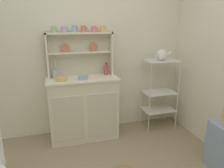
# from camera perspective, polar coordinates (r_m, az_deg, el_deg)

# --- Properties ---
(wall_back) EXTENTS (3.84, 0.05, 2.50)m
(wall_back) POSITION_cam_1_polar(r_m,az_deg,el_deg) (3.07, -9.39, 9.34)
(wall_back) COLOR silver
(wall_back) RESTS_ON ground
(hutch_cabinet) EXTENTS (0.96, 0.45, 0.89)m
(hutch_cabinet) POSITION_cam_1_polar(r_m,az_deg,el_deg) (3.03, -7.70, -6.26)
(hutch_cabinet) COLOR silver
(hutch_cabinet) RESTS_ON ground
(hutch_shelf_unit) EXTENTS (0.90, 0.18, 0.60)m
(hutch_shelf_unit) POSITION_cam_1_polar(r_m,az_deg,el_deg) (2.98, -8.73, 9.01)
(hutch_shelf_unit) COLOR beige
(hutch_shelf_unit) RESTS_ON hutch_cabinet
(bakers_rack) EXTENTS (0.48, 0.33, 1.08)m
(bakers_rack) POSITION_cam_1_polar(r_m,az_deg,el_deg) (3.30, 12.76, -0.84)
(bakers_rack) COLOR silver
(bakers_rack) RESTS_ON ground
(cup_sage_0) EXTENTS (0.08, 0.06, 0.08)m
(cup_sage_0) POSITION_cam_1_polar(r_m,az_deg,el_deg) (2.90, -15.54, 14.11)
(cup_sage_0) COLOR #9EB78E
(cup_sage_0) RESTS_ON hutch_shelf_unit
(cup_lilac_1) EXTENTS (0.10, 0.08, 0.08)m
(cup_lilac_1) POSITION_cam_1_polar(r_m,az_deg,el_deg) (2.90, -12.87, 14.22)
(cup_lilac_1) COLOR #B79ECC
(cup_lilac_1) RESTS_ON hutch_shelf_unit
(cup_sky_2) EXTENTS (0.08, 0.06, 0.09)m
(cup_sky_2) POSITION_cam_1_polar(r_m,az_deg,el_deg) (2.91, -10.08, 14.58)
(cup_sky_2) COLOR #8EB2D1
(cup_sky_2) RESTS_ON hutch_shelf_unit
(cup_terracotta_3) EXTENTS (0.09, 0.07, 0.09)m
(cup_terracotta_3) POSITION_cam_1_polar(r_m,az_deg,el_deg) (2.93, -7.70, 14.60)
(cup_terracotta_3) COLOR #C67556
(cup_terracotta_3) RESTS_ON hutch_shelf_unit
(cup_rose_4) EXTENTS (0.09, 0.07, 0.08)m
(cup_rose_4) POSITION_cam_1_polar(r_m,az_deg,el_deg) (2.95, -4.86, 14.64)
(cup_rose_4) COLOR #D17A84
(cup_rose_4) RESTS_ON hutch_shelf_unit
(cup_gold_5) EXTENTS (0.09, 0.08, 0.09)m
(cup_gold_5) POSITION_cam_1_polar(r_m,az_deg,el_deg) (2.98, -2.50, 14.77)
(cup_gold_5) COLOR #DBB760
(cup_gold_5) RESTS_ON hutch_shelf_unit
(bowl_mixing_large) EXTENTS (0.14, 0.14, 0.05)m
(bowl_mixing_large) POSITION_cam_1_polar(r_m,az_deg,el_deg) (2.80, -13.53, 1.34)
(bowl_mixing_large) COLOR #DBB760
(bowl_mixing_large) RESTS_ON hutch_cabinet
(bowl_floral_medium) EXTENTS (0.13, 0.13, 0.06)m
(bowl_floral_medium) POSITION_cam_1_polar(r_m,az_deg,el_deg) (2.82, -7.84, 1.85)
(bowl_floral_medium) COLOR #8EB2D1
(bowl_floral_medium) RESTS_ON hutch_cabinet
(jam_bottle) EXTENTS (0.06, 0.06, 0.18)m
(jam_bottle) POSITION_cam_1_polar(r_m,az_deg,el_deg) (3.02, -1.62, 3.89)
(jam_bottle) COLOR #B74C47
(jam_bottle) RESTS_ON hutch_cabinet
(utensil_jar) EXTENTS (0.08, 0.08, 0.25)m
(utensil_jar) POSITION_cam_1_polar(r_m,az_deg,el_deg) (2.93, -15.15, 2.62)
(utensil_jar) COLOR #B2B7C6
(utensil_jar) RESTS_ON hutch_cabinet
(porcelain_teapot) EXTENTS (0.25, 0.16, 0.18)m
(porcelain_teapot) POSITION_cam_1_polar(r_m,az_deg,el_deg) (3.19, 13.30, 7.71)
(porcelain_teapot) COLOR white
(porcelain_teapot) RESTS_ON bakers_rack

